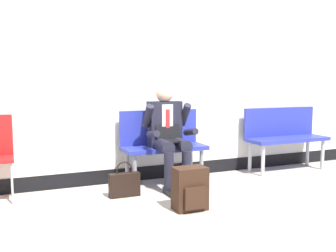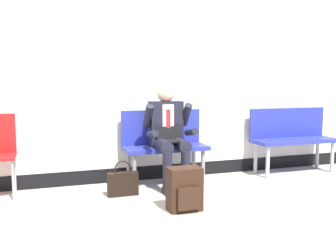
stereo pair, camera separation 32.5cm
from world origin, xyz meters
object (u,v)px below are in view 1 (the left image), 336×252
object	(u,v)px
bench_empty	(284,133)
handbag	(124,184)
person_seated	(168,133)
bench_with_person	(162,141)
backpack	(190,189)

from	to	relation	value
bench_empty	handbag	bearing A→B (deg)	-171.36
person_seated	handbag	size ratio (longest dim) A/B	3.10
person_seated	handbag	bearing A→B (deg)	-163.38
bench_with_person	person_seated	size ratio (longest dim) A/B	0.84
bench_with_person	handbag	bearing A→B (deg)	-147.91
bench_with_person	bench_empty	size ratio (longest dim) A/B	0.86
bench_empty	person_seated	bearing A→B (deg)	-174.01
bench_with_person	bench_empty	distance (m)	1.88
bench_empty	backpack	distance (m)	2.29
person_seated	bench_empty	bearing A→B (deg)	5.99
backpack	person_seated	bearing A→B (deg)	81.72
handbag	person_seated	bearing A→B (deg)	16.62
bench_empty	handbag	size ratio (longest dim) A/B	3.03
bench_with_person	person_seated	distance (m)	0.23
bench_with_person	person_seated	xyz separation A→B (m)	(-0.00, -0.20, 0.13)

